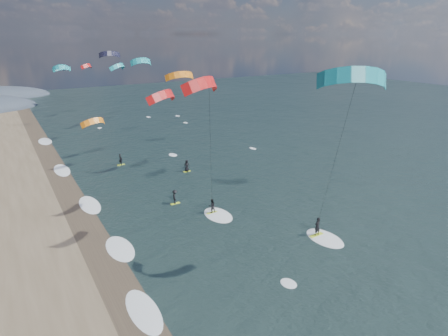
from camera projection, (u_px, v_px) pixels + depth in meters
ground at (322, 304)px, 27.13m from camera, size 260.00×260.00×0.00m
wet_sand_strip at (117, 284)px, 29.30m from camera, size 3.00×240.00×0.00m
kitesurfer_near_a at (350, 114)px, 26.29m from camera, size 8.05×9.46×16.90m
kitesurfer_near_b at (212, 133)px, 32.95m from camera, size 7.02×8.70×15.81m
far_kitesurfers at (167, 178)px, 48.65m from camera, size 8.26×17.72×1.74m
bg_kite_field at (102, 71)px, 66.69m from camera, size 15.03×77.73×9.52m
shoreline_surf at (115, 251)px, 33.71m from camera, size 2.40×79.40×0.11m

